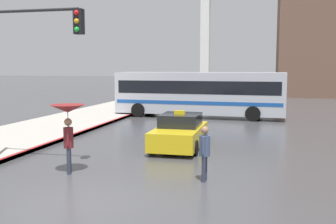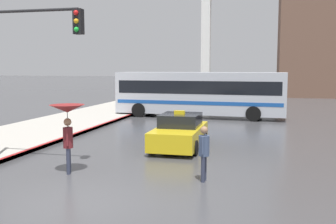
% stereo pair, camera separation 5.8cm
% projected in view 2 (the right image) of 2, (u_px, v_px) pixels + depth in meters
% --- Properties ---
extents(ground_plane, '(300.00, 300.00, 0.00)m').
position_uv_depth(ground_plane, '(77.00, 204.00, 9.71)').
color(ground_plane, '#424244').
extents(taxi, '(1.91, 4.02, 1.59)m').
position_uv_depth(taxi, '(180.00, 133.00, 16.41)').
color(taxi, gold).
rests_on(taxi, ground_plane).
extents(city_bus, '(11.55, 3.13, 3.06)m').
position_uv_depth(city_bus, '(200.00, 92.00, 26.79)').
color(city_bus, '#B2B7C1').
rests_on(city_bus, ground_plane).
extents(pedestrian_with_umbrella, '(1.09, 1.09, 2.20)m').
position_uv_depth(pedestrian_with_umbrella, '(67.00, 118.00, 12.32)').
color(pedestrian_with_umbrella, '#2D3347').
rests_on(pedestrian_with_umbrella, ground_plane).
extents(pedestrian_man, '(0.34, 0.47, 1.65)m').
position_uv_depth(pedestrian_man, '(204.00, 149.00, 11.54)').
color(pedestrian_man, '#2D3347').
rests_on(pedestrian_man, ground_plane).
extents(traffic_light, '(3.64, 0.38, 5.52)m').
position_uv_depth(traffic_light, '(25.00, 53.00, 13.13)').
color(traffic_light, black).
rests_on(traffic_light, ground_plane).
extents(monument_cross, '(6.70, 0.90, 15.22)m').
position_uv_depth(monument_cross, '(206.00, 17.00, 40.46)').
color(monument_cross, white).
rests_on(monument_cross, ground_plane).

